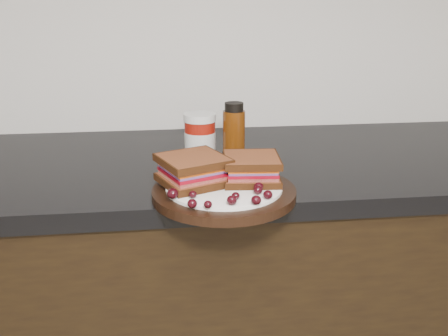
% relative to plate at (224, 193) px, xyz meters
% --- Properties ---
extents(base_cabinets, '(3.96, 0.58, 0.86)m').
position_rel_plate_xyz_m(base_cabinets, '(0.06, 0.25, -0.48)').
color(base_cabinets, black).
rests_on(base_cabinets, ground_plane).
extents(countertop, '(3.98, 0.60, 0.04)m').
position_rel_plate_xyz_m(countertop, '(0.06, 0.25, -0.03)').
color(countertop, black).
rests_on(countertop, base_cabinets).
extents(plate, '(0.28, 0.28, 0.02)m').
position_rel_plate_xyz_m(plate, '(0.00, 0.00, 0.00)').
color(plate, black).
rests_on(plate, countertop).
extents(sandwich_left, '(0.16, 0.16, 0.05)m').
position_rel_plate_xyz_m(sandwich_left, '(-0.06, 0.02, 0.04)').
color(sandwich_left, brown).
rests_on(sandwich_left, plate).
extents(sandwich_right, '(0.12, 0.12, 0.05)m').
position_rel_plate_xyz_m(sandwich_right, '(0.06, 0.02, 0.04)').
color(sandwich_right, brown).
rests_on(sandwich_right, plate).
extents(grape_0, '(0.02, 0.02, 0.02)m').
position_rel_plate_xyz_m(grape_0, '(-0.10, -0.06, 0.02)').
color(grape_0, black).
rests_on(grape_0, plate).
extents(grape_1, '(0.01, 0.01, 0.01)m').
position_rel_plate_xyz_m(grape_1, '(-0.06, -0.06, 0.02)').
color(grape_1, black).
rests_on(grape_1, plate).
extents(grape_2, '(0.02, 0.02, 0.02)m').
position_rel_plate_xyz_m(grape_2, '(-0.07, -0.10, 0.02)').
color(grape_2, black).
rests_on(grape_2, plate).
extents(grape_3, '(0.01, 0.01, 0.01)m').
position_rel_plate_xyz_m(grape_3, '(-0.04, -0.11, 0.02)').
color(grape_3, black).
rests_on(grape_3, plate).
extents(grape_4, '(0.02, 0.02, 0.02)m').
position_rel_plate_xyz_m(grape_4, '(0.00, -0.10, 0.02)').
color(grape_4, black).
rests_on(grape_4, plate).
extents(grape_5, '(0.02, 0.02, 0.01)m').
position_rel_plate_xyz_m(grape_5, '(0.01, -0.07, 0.02)').
color(grape_5, black).
rests_on(grape_5, plate).
extents(grape_6, '(0.02, 0.02, 0.02)m').
position_rel_plate_xyz_m(grape_6, '(0.04, -0.10, 0.02)').
color(grape_6, black).
rests_on(grape_6, plate).
extents(grape_7, '(0.02, 0.02, 0.02)m').
position_rel_plate_xyz_m(grape_7, '(0.07, -0.08, 0.02)').
color(grape_7, black).
rests_on(grape_7, plate).
extents(grape_8, '(0.02, 0.02, 0.02)m').
position_rel_plate_xyz_m(grape_8, '(0.06, -0.05, 0.02)').
color(grape_8, black).
rests_on(grape_8, plate).
extents(grape_9, '(0.02, 0.02, 0.02)m').
position_rel_plate_xyz_m(grape_9, '(0.06, -0.04, 0.02)').
color(grape_9, black).
rests_on(grape_9, plate).
extents(grape_10, '(0.02, 0.02, 0.02)m').
position_rel_plate_xyz_m(grape_10, '(0.10, 0.01, 0.02)').
color(grape_10, black).
rests_on(grape_10, plate).
extents(grape_11, '(0.02, 0.02, 0.02)m').
position_rel_plate_xyz_m(grape_11, '(0.07, 0.01, 0.02)').
color(grape_11, black).
rests_on(grape_11, plate).
extents(grape_12, '(0.02, 0.02, 0.02)m').
position_rel_plate_xyz_m(grape_12, '(0.07, 0.04, 0.02)').
color(grape_12, black).
rests_on(grape_12, plate).
extents(grape_13, '(0.02, 0.02, 0.02)m').
position_rel_plate_xyz_m(grape_13, '(-0.06, 0.05, 0.02)').
color(grape_13, black).
rests_on(grape_13, plate).
extents(grape_14, '(0.02, 0.02, 0.02)m').
position_rel_plate_xyz_m(grape_14, '(-0.06, 0.04, 0.02)').
color(grape_14, black).
rests_on(grape_14, plate).
extents(grape_15, '(0.02, 0.02, 0.02)m').
position_rel_plate_xyz_m(grape_15, '(-0.06, 0.01, 0.02)').
color(grape_15, black).
rests_on(grape_15, plate).
extents(grape_16, '(0.02, 0.02, 0.02)m').
position_rel_plate_xyz_m(grape_16, '(-0.09, -0.02, 0.02)').
color(grape_16, black).
rests_on(grape_16, plate).
extents(grape_17, '(0.02, 0.02, 0.02)m').
position_rel_plate_xyz_m(grape_17, '(-0.04, 0.04, 0.02)').
color(grape_17, black).
rests_on(grape_17, plate).
extents(grape_18, '(0.02, 0.02, 0.02)m').
position_rel_plate_xyz_m(grape_18, '(-0.08, 0.02, 0.02)').
color(grape_18, black).
rests_on(grape_18, plate).
extents(grape_19, '(0.02, 0.02, 0.02)m').
position_rel_plate_xyz_m(grape_19, '(-0.08, 0.01, 0.03)').
color(grape_19, black).
rests_on(grape_19, plate).
extents(condiment_jar, '(0.10, 0.10, 0.11)m').
position_rel_plate_xyz_m(condiment_jar, '(-0.03, 0.25, 0.05)').
color(condiment_jar, maroon).
rests_on(condiment_jar, countertop).
extents(oil_bottle, '(0.06, 0.06, 0.14)m').
position_rel_plate_xyz_m(oil_bottle, '(0.05, 0.21, 0.06)').
color(oil_bottle, '#4D2307').
rests_on(oil_bottle, countertop).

